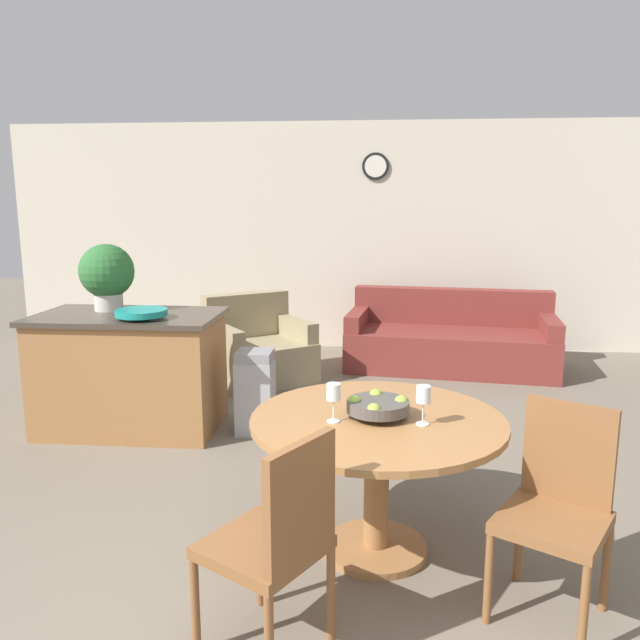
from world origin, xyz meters
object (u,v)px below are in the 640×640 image
at_px(wine_glass_left, 334,394).
at_px(potted_plant, 107,274).
at_px(trash_bin, 255,392).
at_px(teal_bowl, 141,313).
at_px(fruit_bowl, 378,406).
at_px(couch, 450,342).
at_px(dining_table, 377,448).
at_px(armchair, 258,352).
at_px(dining_chair_near_left, 277,536).
at_px(kitchen_island, 131,372).
at_px(wine_glass_right, 423,396).
at_px(dining_chair_near_right, 558,500).

height_order(wine_glass_left, potted_plant, potted_plant).
xyz_separation_m(wine_glass_left, trash_bin, (-0.72, 1.70, -0.55)).
bearing_deg(potted_plant, teal_bowl, -40.25).
distance_m(fruit_bowl, teal_bowl, 2.26).
xyz_separation_m(potted_plant, couch, (2.93, 1.96, -0.93)).
distance_m(dining_table, armchair, 3.31).
bearing_deg(fruit_bowl, couch, 77.95).
distance_m(dining_chair_near_left, potted_plant, 3.17).
xyz_separation_m(dining_table, trash_bin, (-0.94, 1.62, -0.24)).
bearing_deg(kitchen_island, wine_glass_left, -44.84).
xyz_separation_m(wine_glass_left, armchair, (-0.98, 3.15, -0.58)).
distance_m(couch, armchair, 2.09).
bearing_deg(potted_plant, kitchen_island, -36.10).
bearing_deg(dining_chair_near_left, trash_bin, 44.09).
height_order(couch, armchair, armchair).
bearing_deg(wine_glass_left, teal_bowl, 135.11).
distance_m(dining_table, teal_bowl, 2.29).
xyz_separation_m(fruit_bowl, armchair, (-1.19, 3.07, -0.50)).
relative_size(kitchen_island, trash_bin, 2.16).
height_order(fruit_bowl, potted_plant, potted_plant).
bearing_deg(dining_chair_near_left, fruit_bowl, 5.03).
xyz_separation_m(wine_glass_right, armchair, (-1.41, 3.16, -0.58)).
bearing_deg(couch, fruit_bowl, -94.89).
xyz_separation_m(wine_glass_right, kitchen_island, (-2.14, 1.70, -0.41)).
distance_m(dining_chair_near_left, fruit_bowl, 0.91).
relative_size(dining_table, teal_bowl, 3.34).
bearing_deg(couch, dining_chair_near_left, -97.47).
relative_size(dining_chair_near_left, kitchen_island, 0.65).
bearing_deg(dining_chair_near_right, potted_plant, -5.40).
xyz_separation_m(wine_glass_left, kitchen_island, (-1.71, 1.70, -0.41)).
relative_size(fruit_bowl, potted_plant, 0.59).
distance_m(potted_plant, trash_bin, 1.50).
bearing_deg(dining_chair_near_right, couch, -59.15).
distance_m(dining_chair_near_right, trash_bin, 2.64).
distance_m(dining_chair_near_left, armchair, 3.94).
distance_m(dining_table, wine_glass_left, 0.38).
relative_size(teal_bowl, potted_plant, 0.72).
height_order(fruit_bowl, wine_glass_right, wine_glass_right).
height_order(wine_glass_left, couch, wine_glass_left).
relative_size(dining_table, couch, 0.56).
bearing_deg(couch, wine_glass_right, -91.49).
xyz_separation_m(dining_chair_near_right, wine_glass_right, (-0.56, 0.30, 0.36)).
relative_size(dining_chair_near_right, trash_bin, 1.41).
relative_size(dining_chair_near_left, fruit_bowl, 2.97).
relative_size(wine_glass_right, armchair, 0.16).
bearing_deg(dining_table, fruit_bowl, 149.36).
distance_m(wine_glass_right, couch, 3.90).
bearing_deg(dining_chair_near_left, wine_glass_left, 17.46).
bearing_deg(kitchen_island, armchair, 63.19).
relative_size(fruit_bowl, wine_glass_left, 1.61).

